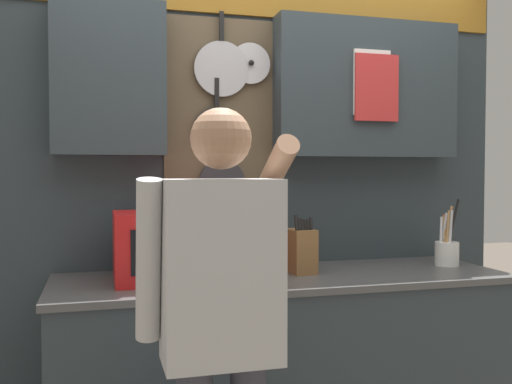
# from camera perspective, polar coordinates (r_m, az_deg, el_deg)

# --- Properties ---
(base_cabinet_counter) EXTENTS (2.09, 0.68, 0.94)m
(base_cabinet_counter) POSITION_cam_1_polar(r_m,az_deg,el_deg) (2.80, 2.77, -17.82)
(base_cabinet_counter) COLOR #2D383D
(base_cabinet_counter) RESTS_ON ground_plane
(back_wall_unit) EXTENTS (2.66, 0.23, 2.49)m
(back_wall_unit) POSITION_cam_1_polar(r_m,az_deg,el_deg) (2.93, 1.47, 3.96)
(back_wall_unit) COLOR #2D383D
(back_wall_unit) RESTS_ON ground_plane
(microwave) EXTENTS (0.54, 0.37, 0.30)m
(microwave) POSITION_cam_1_polar(r_m,az_deg,el_deg) (2.56, -7.99, -5.33)
(microwave) COLOR red
(microwave) RESTS_ON base_cabinet_counter
(knife_block) EXTENTS (0.12, 0.16, 0.28)m
(knife_block) POSITION_cam_1_polar(r_m,az_deg,el_deg) (2.71, 4.54, -5.85)
(knife_block) COLOR brown
(knife_block) RESTS_ON base_cabinet_counter
(utensil_crock) EXTENTS (0.12, 0.12, 0.34)m
(utensil_crock) POSITION_cam_1_polar(r_m,az_deg,el_deg) (3.07, 18.55, -5.53)
(utensil_crock) COLOR white
(utensil_crock) RESTS_ON base_cabinet_counter
(person) EXTENTS (0.54, 0.59, 1.62)m
(person) POSITION_cam_1_polar(r_m,az_deg,el_deg) (1.91, -3.56, -11.74)
(person) COLOR #383842
(person) RESTS_ON ground_plane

